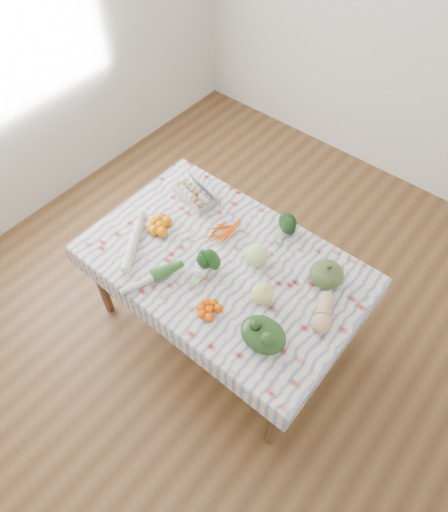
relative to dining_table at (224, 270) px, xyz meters
The scene contains 17 objects.
ground 0.68m from the dining_table, ahead, with size 4.50×4.50×0.00m, color #55381D.
wall_back 2.36m from the dining_table, 90.00° to the left, with size 4.00×0.04×2.80m, color silver.
dining_table is the anchor object (origin of this frame).
tablecloth 0.08m from the dining_table, ahead, with size 1.66×1.06×0.01m, color silver.
egg_carton 0.57m from the dining_table, 151.79° to the left, with size 0.31×0.12×0.08m, color #9F9F9A.
carrot_bunch 0.24m from the dining_table, 131.47° to the left, with size 0.19×0.17×0.03m, color #EA4E00.
kale_bunch 0.45m from the dining_table, 72.22° to the left, with size 0.15×0.13×0.13m, color black.
kabocha_squash 0.62m from the dining_table, 26.72° to the left, with size 0.20×0.20×0.13m, color #435A29.
cabbage 0.25m from the dining_table, 38.34° to the left, with size 0.14×0.14×0.14m, color #BCE48C.
butternut_squash 0.67m from the dining_table, ahead, with size 0.11×0.24×0.11m, color tan.
orange_cluster 0.49m from the dining_table, behind, with size 0.21×0.21×0.07m, color orange.
broccoli 0.20m from the dining_table, 111.61° to the right, with size 0.16×0.16×0.12m, color #154114.
mandarin_cluster 0.37m from the dining_table, 63.33° to the right, with size 0.17×0.17×0.05m, color #E24F00.
grapefruit 0.37m from the dining_table, 11.73° to the right, with size 0.13×0.13×0.13m, color #E2DC75.
spinach_bag 0.57m from the dining_table, 28.74° to the right, with size 0.26×0.20×0.11m, color #163212.
daikon 0.57m from the dining_table, 151.13° to the right, with size 0.06×0.06×0.41m, color silver.
leek 0.45m from the dining_table, 122.05° to the right, with size 0.04×0.04×0.38m, color beige.
Camera 1 is at (1.04, -1.26, 2.94)m, focal length 32.00 mm.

